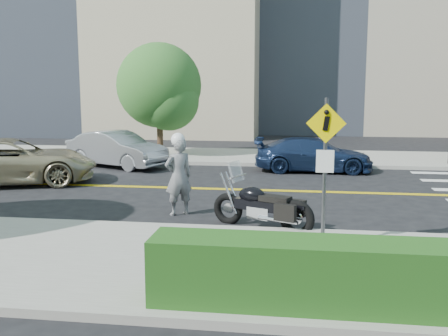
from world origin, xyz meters
TOP-DOWN VIEW (x-y plane):
  - ground_plane at (0.00, 0.00)m, footprint 120.00×120.00m
  - sidewalk_near at (0.00, -7.50)m, footprint 60.00×5.00m
  - sidewalk_far at (0.00, 7.50)m, footprint 60.00×5.00m
  - pedestrian_sign at (4.20, -6.31)m, footprint 0.78×0.08m
  - motorcyclist at (0.58, -3.56)m, footprint 0.89×0.83m
  - motorcycle at (2.85, -4.59)m, footprint 2.67×1.73m
  - suv at (-6.12, -0.08)m, footprint 6.26×4.48m
  - parked_car_silver at (-3.82, 4.10)m, footprint 4.81×3.32m
  - parked_car_blue at (4.28, 4.08)m, footprint 4.67×2.02m
  - tree_far_a at (-2.73, 7.00)m, footprint 3.91×3.91m

SIDE VIEW (x-z plane):
  - ground_plane at x=0.00m, z-range 0.00..0.00m
  - sidewalk_near at x=0.00m, z-range 0.00..0.15m
  - sidewalk_far at x=0.00m, z-range 0.00..0.15m
  - parked_car_blue at x=4.28m, z-range 0.00..1.34m
  - parked_car_silver at x=-3.82m, z-range 0.00..1.50m
  - motorcycle at x=2.85m, z-range 0.00..1.57m
  - suv at x=-6.12m, z-range 0.00..1.58m
  - motorcyclist at x=0.58m, z-range 0.00..2.17m
  - pedestrian_sign at x=4.20m, z-range 0.46..3.46m
  - tree_far_a at x=-2.73m, z-range 0.71..6.05m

